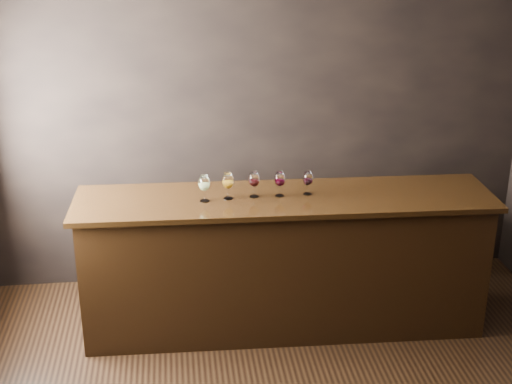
{
  "coord_description": "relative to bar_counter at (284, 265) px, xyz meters",
  "views": [
    {
      "loc": [
        -0.77,
        -4.0,
        3.34
      ],
      "look_at": [
        -0.14,
        1.27,
        1.24
      ],
      "focal_mm": 50.0,
      "sensor_mm": 36.0,
      "label": 1
    }
  ],
  "objects": [
    {
      "name": "glass_amber",
      "position": [
        -0.46,
        0.01,
        0.76
      ],
      "size": [
        0.09,
        0.09,
        0.21
      ],
      "color": "white",
      "rests_on": "bar_top"
    },
    {
      "name": "back_bar_shelf",
      "position": [
        -0.1,
        0.76,
        -0.12
      ],
      "size": [
        2.53,
        0.4,
        0.91
      ],
      "primitive_type": "cube",
      "color": "black",
      "rests_on": "ground"
    },
    {
      "name": "bar_top",
      "position": [
        0.0,
        0.0,
        0.6
      ],
      "size": [
        3.42,
        0.9,
        0.04
      ],
      "primitive_type": "cube",
      "rotation": [
        0.0,
        0.0,
        -0.03
      ],
      "color": "black",
      "rests_on": "bar_counter"
    },
    {
      "name": "room_shell",
      "position": [
        -0.33,
        -1.15,
        1.23
      ],
      "size": [
        5.02,
        4.52,
        2.81
      ],
      "color": "black",
      "rests_on": "ground"
    },
    {
      "name": "glass_red_a",
      "position": [
        -0.25,
        0.03,
        0.76
      ],
      "size": [
        0.09,
        0.09,
        0.21
      ],
      "color": "white",
      "rests_on": "bar_top"
    },
    {
      "name": "glass_white",
      "position": [
        -0.65,
        -0.02,
        0.76
      ],
      "size": [
        0.09,
        0.09,
        0.22
      ],
      "color": "white",
      "rests_on": "bar_top"
    },
    {
      "name": "bar_counter",
      "position": [
        0.0,
        0.0,
        0.0
      ],
      "size": [
        3.31,
        0.82,
        1.15
      ],
      "primitive_type": "cube",
      "rotation": [
        0.0,
        0.0,
        -0.03
      ],
      "color": "black",
      "rests_on": "ground"
    },
    {
      "name": "glass_red_b",
      "position": [
        -0.04,
        0.02,
        0.76
      ],
      "size": [
        0.09,
        0.09,
        0.21
      ],
      "color": "white",
      "rests_on": "bar_top"
    },
    {
      "name": "glass_red_c",
      "position": [
        0.19,
        0.03,
        0.75
      ],
      "size": [
        0.08,
        0.08,
        0.19
      ],
      "color": "white",
      "rests_on": "bar_top"
    }
  ]
}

